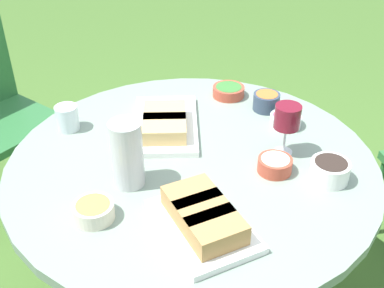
# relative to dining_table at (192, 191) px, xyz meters

# --- Properties ---
(dining_table) EXTENTS (1.18, 1.18, 0.73)m
(dining_table) POSITION_rel_dining_table_xyz_m (0.00, 0.00, 0.00)
(dining_table) COLOR #4C4C51
(dining_table) RESTS_ON ground_plane
(water_pitcher) EXTENTS (0.10, 0.09, 0.21)m
(water_pitcher) POSITION_rel_dining_table_xyz_m (0.11, 0.19, 0.24)
(water_pitcher) COLOR silver
(water_pitcher) RESTS_ON dining_table
(wine_glass) EXTENTS (0.08, 0.08, 0.18)m
(wine_glass) POSITION_rel_dining_table_xyz_m (-0.24, -0.18, 0.26)
(wine_glass) COLOR silver
(wine_glass) RESTS_ON dining_table
(platter_bread_main) EXTENTS (0.39, 0.45, 0.07)m
(platter_bread_main) POSITION_rel_dining_table_xyz_m (0.17, -0.11, 0.16)
(platter_bread_main) COLOR white
(platter_bread_main) RESTS_ON dining_table
(platter_charcuterie) EXTENTS (0.37, 0.35, 0.08)m
(platter_charcuterie) POSITION_rel_dining_table_xyz_m (-0.18, 0.26, 0.17)
(platter_charcuterie) COLOR white
(platter_charcuterie) RESTS_ON dining_table
(bowl_fries) EXTENTS (0.11, 0.11, 0.05)m
(bowl_fries) POSITION_rel_dining_table_xyz_m (0.10, 0.37, 0.16)
(bowl_fries) COLOR beige
(bowl_fries) RESTS_ON dining_table
(bowl_salad) EXTENTS (0.12, 0.12, 0.04)m
(bowl_salad) POSITION_rel_dining_table_xyz_m (0.08, -0.45, 0.15)
(bowl_salad) COLOR #B74733
(bowl_salad) RESTS_ON dining_table
(bowl_olives) EXTENTS (0.12, 0.12, 0.06)m
(bowl_olives) POSITION_rel_dining_table_xyz_m (-0.41, -0.11, 0.17)
(bowl_olives) COLOR white
(bowl_olives) RESTS_ON dining_table
(bowl_dip_red) EXTENTS (0.11, 0.11, 0.04)m
(bowl_dip_red) POSITION_rel_dining_table_xyz_m (-0.19, -0.35, 0.15)
(bowl_dip_red) COLOR silver
(bowl_dip_red) RESTS_ON dining_table
(bowl_dip_cream) EXTENTS (0.11, 0.11, 0.05)m
(bowl_dip_cream) POSITION_rel_dining_table_xyz_m (-0.25, -0.07, 0.16)
(bowl_dip_cream) COLOR #B74733
(bowl_dip_cream) RESTS_ON dining_table
(bowl_roasted_veg) EXTENTS (0.10, 0.10, 0.07)m
(bowl_roasted_veg) POSITION_rel_dining_table_xyz_m (-0.09, -0.42, 0.17)
(bowl_roasted_veg) COLOR #334256
(bowl_roasted_veg) RESTS_ON dining_table
(cup_water_near) EXTENTS (0.08, 0.08, 0.09)m
(cup_water_near) POSITION_rel_dining_table_xyz_m (0.47, 0.05, 0.17)
(cup_water_near) COLOR silver
(cup_water_near) RESTS_ON dining_table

